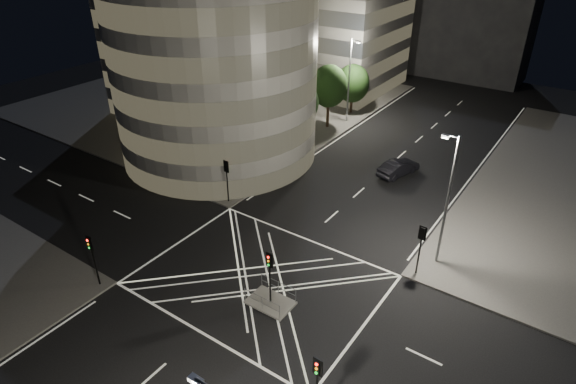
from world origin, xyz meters
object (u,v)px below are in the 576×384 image
Objects in this scene: street_lamp_left_far at (350,78)px; street_lamp_right_far at (447,198)px; traffic_signal_nr at (317,377)px; traffic_signal_fr at (421,241)px; traffic_signal_fl at (227,174)px; traffic_signal_island at (270,269)px; sedan at (398,168)px; central_island at (270,302)px; street_lamp_left_near at (257,125)px; traffic_signal_nl at (92,252)px.

street_lamp_left_far and street_lamp_right_far have the same top height.
street_lamp_left_far is (-18.24, 36.80, 2.63)m from traffic_signal_nr.
traffic_signal_fr and traffic_signal_nr have the same top height.
street_lamp_right_far is (0.64, 15.80, 2.63)m from traffic_signal_nr.
traffic_signal_fl is 1.00× the size of traffic_signal_island.
street_lamp_right_far is at bearing 73.89° from traffic_signal_fr.
traffic_signal_nr is 28.25m from sedan.
street_lamp_right_far is at bearing -48.06° from street_lamp_left_far.
traffic_signal_fl is 22.24m from traffic_signal_nr.
traffic_signal_fl is at bearing 142.31° from traffic_signal_nr.
central_island is 0.75× the size of traffic_signal_fl.
traffic_signal_fr is 10.73m from traffic_signal_island.
traffic_signal_fl is 5.86m from street_lamp_left_near.
traffic_signal_fr is 13.60m from traffic_signal_nr.
traffic_signal_nr is 0.40× the size of street_lamp_right_far.
traffic_signal_nr is 0.40× the size of street_lamp_left_far.
traffic_signal_island is at bearing -125.30° from street_lamp_right_far.
street_lamp_left_far is at bearing -24.78° from sedan.
traffic_signal_island is at bearing 0.00° from central_island.
central_island is 0.30× the size of street_lamp_right_far.
street_lamp_left_far reaches higher than central_island.
traffic_signal_fl and traffic_signal_nl have the same top height.
street_lamp_left_near is 1.00× the size of street_lamp_right_far.
traffic_signal_nr is 16.03m from street_lamp_right_far.
traffic_signal_fr is at bearing 37.69° from traffic_signal_nl.
traffic_signal_nr is at bearing -45.87° from street_lamp_left_near.
traffic_signal_island is (0.00, 0.00, 2.84)m from central_island.
traffic_signal_nl and traffic_signal_fr have the same top height.
traffic_signal_nr is at bearing -37.93° from traffic_signal_island.
traffic_signal_fr is at bearing 134.58° from sedan.
street_lamp_left_near reaches higher than sedan.
street_lamp_left_near is (-18.24, 5.20, 2.63)m from traffic_signal_fr.
street_lamp_left_far is at bearing 128.17° from traffic_signal_fr.
street_lamp_right_far reaches higher than traffic_signal_island.
central_island is at bearing -129.33° from traffic_signal_fr.
sedan is at bearing 69.25° from traffic_signal_nl.
street_lamp_left_far is at bearing 109.95° from central_island.
traffic_signal_fr is 0.85× the size of sedan.
traffic_signal_nl is 1.00× the size of traffic_signal_fr.
central_island is 13.91m from traffic_signal_fl.
traffic_signal_fl and traffic_signal_fr have the same top height.
sedan is (-0.49, 21.92, 0.70)m from central_island.
traffic_signal_nl is 0.40× the size of street_lamp_left_near.
traffic_signal_nl is at bearing -153.86° from central_island.
traffic_signal_nr is at bearing -92.30° from street_lamp_right_far.
street_lamp_right_far is 14.69m from sedan.
traffic_signal_nl is 24.27m from street_lamp_right_far.
traffic_signal_island is 0.40× the size of street_lamp_left_far.
sedan is at bearing -41.20° from street_lamp_left_far.
traffic_signal_nl is 0.40× the size of street_lamp_right_far.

